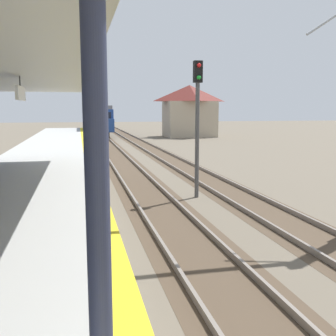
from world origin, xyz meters
The scene contains 6 objects.
station_platform centered at (-2.50, 16.00, 0.45)m, with size 5.00×80.00×0.91m.
track_pair_nearest_platform centered at (1.90, 20.00, 0.05)m, with size 2.34×120.00×0.16m.
track_pair_middle centered at (5.30, 20.00, 0.05)m, with size 2.34×120.00×0.16m.
approaching_train centered at (1.90, 55.60, 2.18)m, with size 2.93×19.60×4.76m.
rail_signal_post centered at (3.68, 14.35, 3.19)m, with size 0.32×0.34×5.20m.
distant_trackside_house centered at (12.91, 48.18, 3.34)m, with size 6.60×5.28×6.40m.
Camera 1 is at (-0.76, -0.26, 3.40)m, focal length 42.56 mm.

